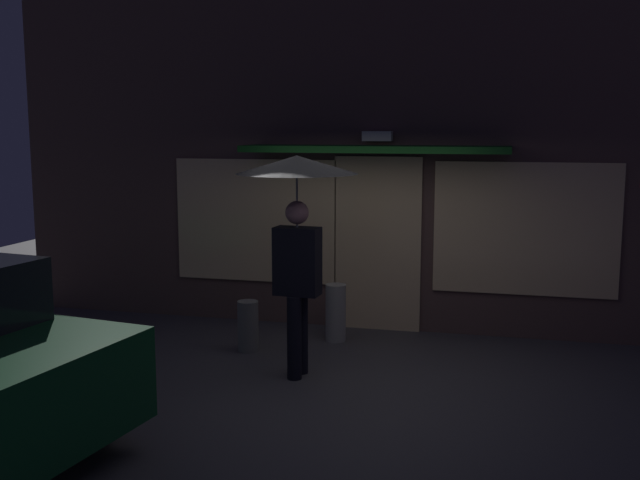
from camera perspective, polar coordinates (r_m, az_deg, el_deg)
The scene contains 5 objects.
ground_plane at distance 7.63m, azimuth 1.44°, elevation -10.99°, with size 18.00×18.00×0.00m, color #423F44.
building_facade at distance 9.50m, azimuth 4.64°, elevation 5.88°, with size 9.88×1.00×4.27m.
person_with_umbrella at distance 7.51m, azimuth -1.76°, elevation 2.91°, with size 1.23×1.23×2.28m.
sidewalk_bollard at distance 9.04m, azimuth 1.21°, elevation -5.56°, with size 0.24×0.24×0.70m, color #9E998E.
sidewalk_bollard_2 at distance 8.70m, azimuth -5.50°, elevation -6.54°, with size 0.24×0.24×0.59m, color slate.
Camera 1 is at (1.58, -7.02, 2.55)m, focal length 41.99 mm.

